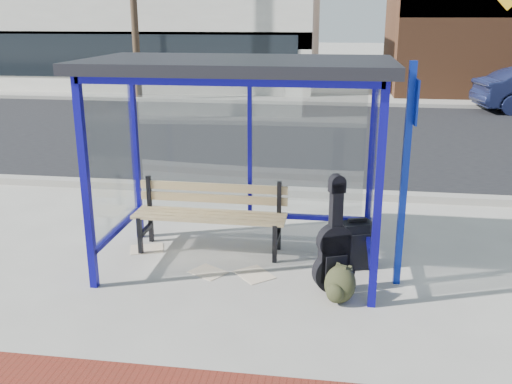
% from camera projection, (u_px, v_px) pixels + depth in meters
% --- Properties ---
extents(ground, '(120.00, 120.00, 0.00)m').
position_uv_depth(ground, '(240.00, 267.00, 6.79)').
color(ground, '#B2ADA0').
rests_on(ground, ground).
extents(curb_near, '(60.00, 0.25, 0.12)m').
position_uv_depth(curb_near, '(270.00, 191.00, 9.51)').
color(curb_near, gray).
rests_on(curb_near, ground).
extents(street_asphalt, '(60.00, 10.00, 0.00)m').
position_uv_depth(street_asphalt, '(295.00, 134.00, 14.35)').
color(street_asphalt, black).
rests_on(street_asphalt, ground).
extents(curb_far, '(60.00, 0.25, 0.12)m').
position_uv_depth(curb_far, '(307.00, 103.00, 19.15)').
color(curb_far, gray).
rests_on(curb_far, ground).
extents(far_sidewalk, '(60.00, 4.00, 0.01)m').
position_uv_depth(far_sidewalk, '(311.00, 97.00, 20.96)').
color(far_sidewalk, '#B2ADA0').
rests_on(far_sidewalk, ground).
extents(bus_shelter, '(3.30, 1.80, 2.42)m').
position_uv_depth(bus_shelter, '(240.00, 91.00, 6.24)').
color(bus_shelter, '#0F0C86').
rests_on(bus_shelter, ground).
extents(storefront_white, '(18.00, 6.04, 4.00)m').
position_uv_depth(storefront_white, '(106.00, 37.00, 24.45)').
color(storefront_white, silver).
rests_on(storefront_white, ground).
extents(bench, '(1.91, 0.49, 0.90)m').
position_uv_depth(bench, '(211.00, 212.00, 7.14)').
color(bench, black).
rests_on(bench, ground).
extents(guitar_bag, '(0.46, 0.29, 1.23)m').
position_uv_depth(guitar_bag, '(334.00, 252.00, 6.06)').
color(guitar_bag, black).
rests_on(guitar_bag, ground).
extents(suitcase, '(0.41, 0.33, 0.62)m').
position_uv_depth(suitcase, '(356.00, 245.00, 6.69)').
color(suitcase, black).
rests_on(suitcase, ground).
extents(backpack, '(0.40, 0.39, 0.40)m').
position_uv_depth(backpack, '(339.00, 285.00, 5.89)').
color(backpack, '#292B18').
rests_on(backpack, ground).
extents(sign_post, '(0.10, 0.30, 2.43)m').
position_uv_depth(sign_post, '(406.00, 164.00, 5.97)').
color(sign_post, navy).
rests_on(sign_post, ground).
extents(newspaper_a, '(0.49, 0.44, 0.01)m').
position_uv_depth(newspaper_a, '(147.00, 249.00, 7.30)').
color(newspaper_a, white).
rests_on(newspaper_a, ground).
extents(newspaper_b, '(0.49, 0.46, 0.01)m').
position_uv_depth(newspaper_b, '(208.00, 272.00, 6.63)').
color(newspaper_b, white).
rests_on(newspaper_b, ground).
extents(newspaper_c, '(0.53, 0.54, 0.01)m').
position_uv_depth(newspaper_c, '(254.00, 275.00, 6.57)').
color(newspaper_c, white).
rests_on(newspaper_c, ground).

